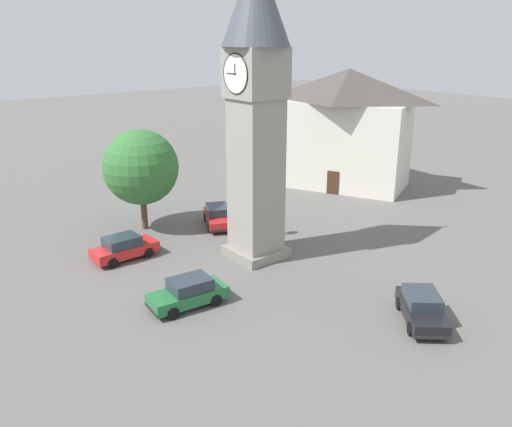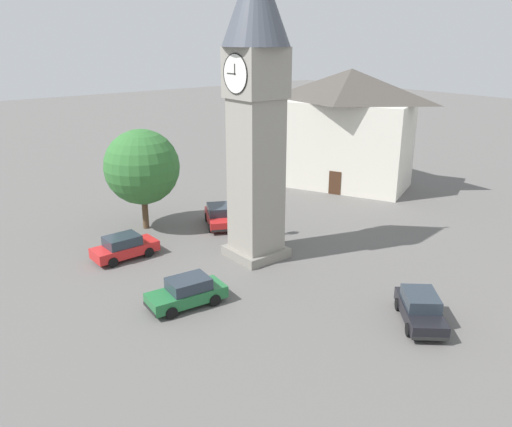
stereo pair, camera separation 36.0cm
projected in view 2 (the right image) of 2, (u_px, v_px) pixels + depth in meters
ground_plane at (256, 256)px, 33.47m from camera, size 200.00×200.00×0.00m
clock_tower at (256, 87)px, 30.00m from camera, size 3.93×3.93×18.30m
car_blue_kerb at (124, 247)px, 32.87m from camera, size 1.88×4.16×1.53m
car_silver_kerb at (219, 216)px, 38.53m from camera, size 4.45×3.36×1.53m
car_red_corner at (187, 292)px, 27.07m from camera, size 2.12×4.28×1.53m
car_white_side at (420, 308)px, 25.46m from camera, size 4.21×3.99×1.53m
pedestrian at (281, 221)px, 36.69m from camera, size 0.55×0.30×1.69m
tree at (142, 167)px, 36.78m from camera, size 5.37×5.37×7.32m
building_terrace_right at (349, 128)px, 47.31m from camera, size 13.19×10.80×10.72m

